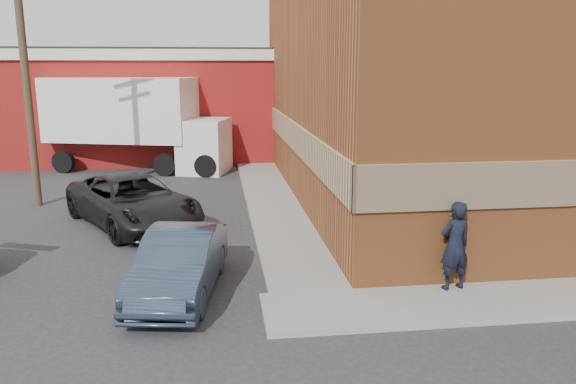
{
  "coord_description": "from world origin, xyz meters",
  "views": [
    {
      "loc": [
        -1.31,
        -10.93,
        4.76
      ],
      "look_at": [
        0.44,
        2.59,
        1.68
      ],
      "focal_mm": 35.0,
      "sensor_mm": 36.0,
      "label": 1
    }
  ],
  "objects_px": {
    "utility_pole": "(25,66)",
    "sedan": "(180,263)",
    "suv_a": "(133,201)",
    "box_truck": "(139,118)",
    "man": "(455,246)",
    "brick_building": "(484,68)",
    "warehouse": "(126,103)"
  },
  "relations": [
    {
      "from": "man",
      "to": "suv_a",
      "type": "bearing_deg",
      "value": -52.73
    },
    {
      "from": "man",
      "to": "box_truck",
      "type": "relative_size",
      "value": 0.21
    },
    {
      "from": "sedan",
      "to": "suv_a",
      "type": "height_order",
      "value": "suv_a"
    },
    {
      "from": "utility_pole",
      "to": "man",
      "type": "height_order",
      "value": "utility_pole"
    },
    {
      "from": "suv_a",
      "to": "sedan",
      "type": "bearing_deg",
      "value": -103.3
    },
    {
      "from": "sedan",
      "to": "brick_building",
      "type": "bearing_deg",
      "value": 47.94
    },
    {
      "from": "brick_building",
      "to": "box_truck",
      "type": "relative_size",
      "value": 2.04
    },
    {
      "from": "utility_pole",
      "to": "sedan",
      "type": "distance_m",
      "value": 10.84
    },
    {
      "from": "warehouse",
      "to": "utility_pole",
      "type": "bearing_deg",
      "value": -97.77
    },
    {
      "from": "box_truck",
      "to": "warehouse",
      "type": "bearing_deg",
      "value": 121.31
    },
    {
      "from": "man",
      "to": "warehouse",
      "type": "bearing_deg",
      "value": -77.32
    },
    {
      "from": "suv_a",
      "to": "utility_pole",
      "type": "bearing_deg",
      "value": 110.14
    },
    {
      "from": "brick_building",
      "to": "sedan",
      "type": "xyz_separation_m",
      "value": [
        -10.63,
        -8.5,
        -4.0
      ]
    },
    {
      "from": "brick_building",
      "to": "man",
      "type": "bearing_deg",
      "value": -117.87
    },
    {
      "from": "man",
      "to": "box_truck",
      "type": "bearing_deg",
      "value": -74.59
    },
    {
      "from": "man",
      "to": "sedan",
      "type": "distance_m",
      "value": 5.81
    },
    {
      "from": "brick_building",
      "to": "man",
      "type": "xyz_separation_m",
      "value": [
        -4.89,
        -9.25,
        -3.61
      ]
    },
    {
      "from": "warehouse",
      "to": "box_truck",
      "type": "xyz_separation_m",
      "value": [
        1.22,
        -4.56,
        -0.37
      ]
    },
    {
      "from": "warehouse",
      "to": "box_truck",
      "type": "height_order",
      "value": "warehouse"
    },
    {
      "from": "suv_a",
      "to": "box_truck",
      "type": "relative_size",
      "value": 0.62
    },
    {
      "from": "brick_building",
      "to": "sedan",
      "type": "height_order",
      "value": "brick_building"
    },
    {
      "from": "man",
      "to": "suv_a",
      "type": "distance_m",
      "value": 9.74
    },
    {
      "from": "utility_pole",
      "to": "sedan",
      "type": "relative_size",
      "value": 2.17
    },
    {
      "from": "man",
      "to": "utility_pole",
      "type": "bearing_deg",
      "value": -52.49
    },
    {
      "from": "utility_pole",
      "to": "man",
      "type": "bearing_deg",
      "value": -39.79
    },
    {
      "from": "warehouse",
      "to": "utility_pole",
      "type": "height_order",
      "value": "utility_pole"
    },
    {
      "from": "sedan",
      "to": "box_truck",
      "type": "relative_size",
      "value": 0.46
    },
    {
      "from": "utility_pole",
      "to": "man",
      "type": "relative_size",
      "value": 4.71
    },
    {
      "from": "suv_a",
      "to": "man",
      "type": "bearing_deg",
      "value": -70.58
    },
    {
      "from": "brick_building",
      "to": "warehouse",
      "type": "xyz_separation_m",
      "value": [
        -14.5,
        11.0,
        -1.87
      ]
    },
    {
      "from": "brick_building",
      "to": "sedan",
      "type": "bearing_deg",
      "value": -141.38
    },
    {
      "from": "utility_pole",
      "to": "sedan",
      "type": "height_order",
      "value": "utility_pole"
    }
  ]
}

